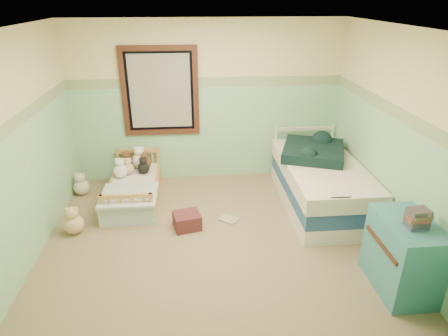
{
  "coord_description": "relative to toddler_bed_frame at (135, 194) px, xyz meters",
  "views": [
    {
      "loc": [
        -0.24,
        -4.05,
        2.81
      ],
      "look_at": [
        0.15,
        0.35,
        0.79
      ],
      "focal_mm": 30.72,
      "sensor_mm": 36.0,
      "label": 1
    }
  ],
  "objects": [
    {
      "name": "floor",
      "position": [
        1.12,
        -1.05,
        -0.1
      ],
      "size": [
        4.2,
        3.6,
        0.02
      ],
      "primitive_type": "cube",
      "color": "#867155",
      "rests_on": "ground"
    },
    {
      "name": "ceiling",
      "position": [
        1.12,
        -1.05,
        2.42
      ],
      "size": [
        4.2,
        3.6,
        0.02
      ],
      "primitive_type": "cube",
      "color": "silver",
      "rests_on": "wall_back"
    },
    {
      "name": "wall_back",
      "position": [
        1.12,
        0.75,
        1.16
      ],
      "size": [
        4.2,
        0.04,
        2.5
      ],
      "primitive_type": "cube",
      "color": "beige",
      "rests_on": "floor"
    },
    {
      "name": "wall_front",
      "position": [
        1.12,
        -2.85,
        1.16
      ],
      "size": [
        4.2,
        0.04,
        2.5
      ],
      "primitive_type": "cube",
      "color": "beige",
      "rests_on": "floor"
    },
    {
      "name": "wall_left",
      "position": [
        -0.98,
        -1.05,
        1.16
      ],
      "size": [
        0.04,
        3.6,
        2.5
      ],
      "primitive_type": "cube",
      "color": "beige",
      "rests_on": "floor"
    },
    {
      "name": "wall_right",
      "position": [
        3.22,
        -1.05,
        1.16
      ],
      "size": [
        0.04,
        3.6,
        2.5
      ],
      "primitive_type": "cube",
      "color": "beige",
      "rests_on": "floor"
    },
    {
      "name": "wainscot_mint",
      "position": [
        1.12,
        0.74,
        0.66
      ],
      "size": [
        4.2,
        0.01,
        1.5
      ],
      "primitive_type": "cube",
      "color": "#82C799",
      "rests_on": "floor"
    },
    {
      "name": "border_strip",
      "position": [
        1.12,
        0.74,
        1.49
      ],
      "size": [
        4.2,
        0.01,
        0.15
      ],
      "primitive_type": "cube",
      "color": "#476C49",
      "rests_on": "wall_back"
    },
    {
      "name": "window_frame",
      "position": [
        0.42,
        0.71,
        1.36
      ],
      "size": [
        1.16,
        0.06,
        1.36
      ],
      "primitive_type": "cube",
      "color": "#462417",
      "rests_on": "wall_back"
    },
    {
      "name": "window_blinds",
      "position": [
        0.42,
        0.72,
        1.36
      ],
      "size": [
        0.92,
        0.01,
        1.12
      ],
      "primitive_type": "cube",
      "color": "#B3B3AB",
      "rests_on": "window_frame"
    },
    {
      "name": "toddler_bed_frame",
      "position": [
        0.0,
        0.0,
        0.0
      ],
      "size": [
        0.69,
        1.39,
        0.18
      ],
      "primitive_type": "cube",
      "color": "olive",
      "rests_on": "floor"
    },
    {
      "name": "toddler_mattress",
      "position": [
        0.0,
        0.0,
        0.15
      ],
      "size": [
        0.63,
        1.33,
        0.12
      ],
      "primitive_type": "cube",
      "color": "silver",
      "rests_on": "toddler_bed_frame"
    },
    {
      "name": "patchwork_quilt",
      "position": [
        0.0,
        -0.43,
        0.22
      ],
      "size": [
        0.75,
        0.69,
        0.03
      ],
      "primitive_type": "cube",
      "color": "#6FA1D5",
      "rests_on": "toddler_mattress"
    },
    {
      "name": "plush_bed_brown",
      "position": [
        -0.15,
        0.5,
        0.31
      ],
      "size": [
        0.19,
        0.19,
        0.19
      ],
      "primitive_type": "sphere",
      "color": "brown",
      "rests_on": "toddler_mattress"
    },
    {
      "name": "plush_bed_white",
      "position": [
        0.05,
        0.5,
        0.33
      ],
      "size": [
        0.24,
        0.24,
        0.24
      ],
      "primitive_type": "sphere",
      "color": "white",
      "rests_on": "toddler_mattress"
    },
    {
      "name": "plush_bed_tan",
      "position": [
        -0.1,
        0.28,
        0.3
      ],
      "size": [
        0.18,
        0.18,
        0.18
      ],
      "primitive_type": "sphere",
      "color": "#D8B983",
      "rests_on": "toddler_mattress"
    },
    {
      "name": "plush_bed_dark",
      "position": [
        0.13,
        0.28,
        0.3
      ],
      "size": [
        0.18,
        0.18,
        0.18
      ],
      "primitive_type": "sphere",
      "color": "black",
      "rests_on": "toddler_mattress"
    },
    {
      "name": "plush_floor_cream",
      "position": [
        -0.83,
        0.25,
        0.03
      ],
      "size": [
        0.24,
        0.24,
        0.24
      ],
      "primitive_type": "sphere",
      "color": "beige",
      "rests_on": "floor"
    },
    {
      "name": "plush_floor_tan",
      "position": [
        -0.66,
        -0.81,
        0.04
      ],
      "size": [
        0.25,
        0.25,
        0.25
      ],
      "primitive_type": "sphere",
      "color": "#D8B983",
      "rests_on": "floor"
    },
    {
      "name": "twin_bed_frame",
      "position": [
        2.67,
        -0.39,
        0.02
      ],
      "size": [
        0.98,
        1.97,
        0.22
      ],
      "primitive_type": "cube",
      "color": "white",
      "rests_on": "floor"
    },
    {
      "name": "twin_boxspring",
      "position": [
        2.67,
        -0.39,
        0.24
      ],
      "size": [
        0.98,
        1.97,
        0.22
      ],
      "primitive_type": "cube",
      "color": "navy",
      "rests_on": "twin_bed_frame"
    },
    {
      "name": "twin_mattress",
      "position": [
        2.67,
        -0.39,
        0.46
      ],
      "size": [
        1.02,
        2.0,
        0.22
      ],
      "primitive_type": "cube",
      "color": "silver",
      "rests_on": "twin_boxspring"
    },
    {
      "name": "teal_blanket",
      "position": [
        2.62,
        -0.09,
        0.64
      ],
      "size": [
        1.09,
        1.12,
        0.14
      ],
      "primitive_type": "cube",
      "rotation": [
        0.0,
        0.0,
        -0.35
      ],
      "color": "black",
      "rests_on": "twin_mattress"
    },
    {
      "name": "dresser",
      "position": [
        2.97,
        -2.12,
        0.31
      ],
      "size": [
        0.49,
        0.79,
        0.79
      ],
      "primitive_type": "cube",
      "color": "teal",
      "rests_on": "floor"
    },
    {
      "name": "book_stack",
      "position": [
        2.97,
        -2.2,
        0.8
      ],
      "size": [
        0.2,
        0.16,
        0.19
      ],
      "primitive_type": "cube",
      "rotation": [
        0.0,
        0.0,
        0.07
      ],
      "color": "brown",
      "rests_on": "dresser"
    },
    {
      "name": "red_pillow",
      "position": [
        0.78,
        -0.82,
        0.02
      ],
      "size": [
        0.39,
        0.36,
        0.21
      ],
      "primitive_type": "cube",
      "rotation": [
        0.0,
        0.0,
        0.24
      ],
      "color": "maroon",
      "rests_on": "floor"
    },
    {
      "name": "floor_book",
      "position": [
        1.34,
        -0.69,
        -0.08
      ],
      "size": [
        0.3,
        0.29,
        0.02
      ],
      "primitive_type": "cube",
      "rotation": [
        0.0,
        0.0,
        -0.65
      ],
      "color": "#FADF4D",
      "rests_on": "floor"
    },
    {
      "name": "extra_plush_0",
      "position": [
        -0.2,
        0.17,
        0.31
      ],
      "size": [
        0.21,
        0.21,
        0.21
      ],
      "primitive_type": "sphere",
      "color": "white",
      "rests_on": "toddler_mattress"
    },
    {
      "name": "extra_plush_1",
      "position": [
        0.13,
        0.46,
        0.3
      ],
      "size": [
        0.19,
        0.19,
        0.19
      ],
      "primitive_type": "sphere",
      "color": "brown",
      "rests_on": "toddler_mattress"
    }
  ]
}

